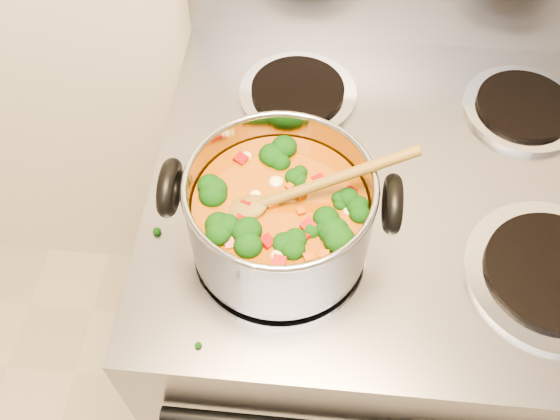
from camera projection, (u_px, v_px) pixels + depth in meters
name	position (u px, v px, depth m)	size (l,w,h in m)	color
electric_range	(373.00, 310.00, 1.29)	(0.75, 0.68, 1.08)	gray
stockpot	(280.00, 215.00, 0.78)	(0.29, 0.23, 0.14)	#A0A0A7
wooden_spoon	(288.00, 195.00, 0.75)	(0.24, 0.10, 0.08)	brown
cooktop_crumbs	(197.00, 200.00, 0.88)	(0.08, 0.23, 0.01)	black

